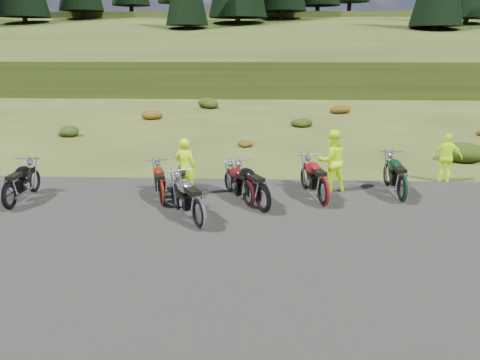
{
  "coord_description": "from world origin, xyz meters",
  "views": [
    {
      "loc": [
        0.36,
        -10.87,
        4.32
      ],
      "look_at": [
        -0.16,
        0.46,
        1.02
      ],
      "focal_mm": 35.0,
      "sensor_mm": 36.0,
      "label": 1
    }
  ],
  "objects_px": {
    "person_middle": "(185,168)",
    "motorcycle_0": "(12,210)",
    "motorcycle_7": "(401,203)",
    "motorcycle_3": "(199,230)"
  },
  "relations": [
    {
      "from": "person_middle",
      "to": "motorcycle_0",
      "type": "bearing_deg",
      "value": 31.01
    },
    {
      "from": "motorcycle_0",
      "to": "person_middle",
      "type": "bearing_deg",
      "value": -73.83
    },
    {
      "from": "motorcycle_0",
      "to": "motorcycle_7",
      "type": "xyz_separation_m",
      "value": [
        10.73,
        1.12,
        0.0
      ]
    },
    {
      "from": "motorcycle_7",
      "to": "person_middle",
      "type": "height_order",
      "value": "person_middle"
    },
    {
      "from": "motorcycle_0",
      "to": "motorcycle_3",
      "type": "distance_m",
      "value": 5.4
    },
    {
      "from": "motorcycle_0",
      "to": "motorcycle_7",
      "type": "distance_m",
      "value": 10.79
    },
    {
      "from": "motorcycle_0",
      "to": "motorcycle_3",
      "type": "relative_size",
      "value": 0.96
    },
    {
      "from": "motorcycle_3",
      "to": "motorcycle_7",
      "type": "relative_size",
      "value": 1.0
    },
    {
      "from": "motorcycle_3",
      "to": "motorcycle_7",
      "type": "xyz_separation_m",
      "value": [
        5.46,
        2.27,
        0.0
      ]
    },
    {
      "from": "person_middle",
      "to": "motorcycle_7",
      "type": "bearing_deg",
      "value": -169.32
    }
  ]
}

